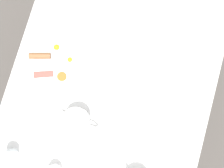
# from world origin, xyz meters

# --- Properties ---
(ground_plane) EXTENTS (8.00, 8.00, 0.00)m
(ground_plane) POSITION_xyz_m (0.00, 0.00, 0.00)
(ground_plane) COLOR #4C4742
(table) EXTENTS (1.02, 1.19, 0.75)m
(table) POSITION_xyz_m (0.00, 0.00, 0.68)
(table) COLOR white
(table) RESTS_ON ground_plane
(breakfast_plate) EXTENTS (0.31, 0.31, 0.04)m
(breakfast_plate) POSITION_xyz_m (0.31, -0.03, 0.76)
(breakfast_plate) COLOR white
(breakfast_plate) RESTS_ON table
(teapot_near) EXTENTS (0.22, 0.13, 0.13)m
(teapot_near) POSITION_xyz_m (0.11, 0.22, 0.80)
(teapot_near) COLOR white
(teapot_near) RESTS_ON table
(teacup_with_saucer_left) EXTENTS (0.15, 0.15, 0.07)m
(teacup_with_saucer_left) POSITION_xyz_m (-0.11, -0.45, 0.78)
(teacup_with_saucer_left) COLOR white
(teacup_with_saucer_left) RESTS_ON table
(water_glass_tall) EXTENTS (0.07, 0.07, 0.11)m
(water_glass_tall) POSITION_xyz_m (0.38, 0.47, 0.81)
(water_glass_tall) COLOR white
(water_glass_tall) RESTS_ON table
(napkin_folded) EXTENTS (0.14, 0.16, 0.01)m
(napkin_folded) POSITION_xyz_m (-0.24, -0.01, 0.75)
(napkin_folded) COLOR white
(napkin_folded) RESTS_ON table
(fork_by_plate) EXTENTS (0.06, 0.17, 0.00)m
(fork_by_plate) POSITION_xyz_m (0.37, 0.32, 0.75)
(fork_by_plate) COLOR silver
(fork_by_plate) RESTS_ON table
(knife_by_plate) EXTENTS (0.20, 0.10, 0.00)m
(knife_by_plate) POSITION_xyz_m (0.15, -0.38, 0.75)
(knife_by_plate) COLOR silver
(knife_by_plate) RESTS_ON table
(spoon_for_tea) EXTENTS (0.14, 0.05, 0.00)m
(spoon_for_tea) POSITION_xyz_m (-0.06, 0.09, 0.75)
(spoon_for_tea) COLOR silver
(spoon_for_tea) RESTS_ON table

